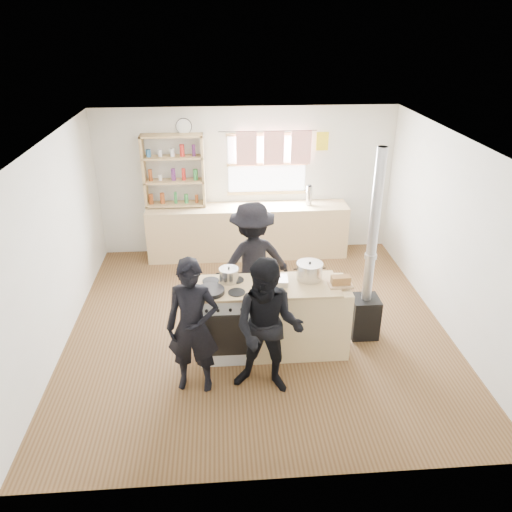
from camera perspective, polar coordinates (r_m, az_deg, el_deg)
name	(u,v)px	position (r m, az deg, el deg)	size (l,w,h in m)	color
ground	(258,325)	(6.86, 0.20, -7.95)	(5.00, 5.00, 0.01)	brown
back_counter	(248,231)	(8.60, -0.95, 2.85)	(3.40, 0.55, 0.90)	tan
shelving_unit	(174,171)	(8.38, -9.39, 9.59)	(1.00, 0.28, 1.20)	tan
thermos	(309,196)	(8.50, 6.09, 6.87)	(0.10, 0.10, 0.33)	silver
cooking_island	(273,318)	(6.16, 1.96, -7.09)	(1.97, 0.64, 0.93)	silver
skillet_greens	(210,291)	(5.76, -5.23, -3.98)	(0.41, 0.41, 0.05)	black
roast_tray	(274,280)	(5.93, 2.12, -2.80)	(0.33, 0.26, 0.07)	silver
stockpot_stove	(229,275)	(5.97, -3.11, -2.17)	(0.24, 0.24, 0.19)	#B5B5B7
stockpot_counter	(310,271)	(6.03, 6.14, -1.73)	(0.32, 0.32, 0.23)	silver
bread_board	(340,281)	(5.97, 9.63, -2.89)	(0.28, 0.21, 0.12)	tan
flue_heater	(367,292)	(6.50, 12.53, -4.03)	(0.35, 0.35, 2.50)	black
person_near_left	(193,327)	(5.45, -7.23, -8.04)	(0.58, 0.38, 1.59)	black
person_near_right	(268,328)	(5.38, 1.38, -8.27)	(0.78, 0.61, 1.60)	black
person_far	(252,261)	(6.71, -0.42, -0.59)	(1.07, 0.61, 1.65)	black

